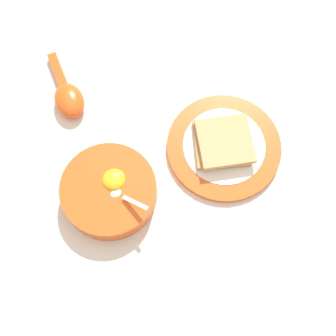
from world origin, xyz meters
The scene contains 5 objects.
ground_plane centered at (0.00, 0.00, 0.00)m, with size 3.00×3.00×0.00m, color silver.
egg_bowl centered at (-0.09, -0.11, 0.02)m, with size 0.17×0.17×0.07m.
toast_plate centered at (0.13, -0.12, 0.01)m, with size 0.21×0.21×0.01m.
toast_sandwich centered at (0.13, -0.12, 0.02)m, with size 0.13×0.13×0.02m.
soup_spoon centered at (-0.09, 0.10, 0.02)m, with size 0.06×0.15×0.03m.
Camera 1 is at (-0.11, -0.37, 0.80)m, focal length 50.00 mm.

